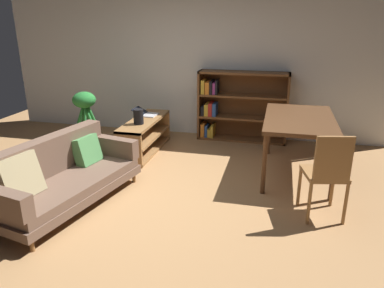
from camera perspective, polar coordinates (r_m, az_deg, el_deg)
name	(u,v)px	position (r m, az deg, el deg)	size (l,w,h in m)	color
ground_plane	(137,198)	(4.43, -8.52, -8.29)	(8.16, 8.16, 0.00)	#A87A4C
back_wall_panel	(191,58)	(6.55, -0.15, 13.23)	(6.80, 0.10, 2.70)	silver
fabric_couch	(60,175)	(4.37, -19.79, -4.58)	(1.11, 1.92, 0.75)	brown
media_console	(145,136)	(5.80, -7.32, 1.28)	(0.40, 1.36, 0.52)	olive
open_laptop	(147,113)	(5.99, -7.05, 4.73)	(0.39, 0.30, 0.11)	silver
desk_speaker	(138,117)	(5.47, -8.30, 4.22)	(0.15, 0.15, 0.22)	black
potted_floor_plant	(85,113)	(6.23, -16.21, 4.70)	(0.42, 0.42, 0.89)	#333338
dining_table	(299,123)	(4.99, 16.29, 3.18)	(0.88, 1.49, 0.79)	#56351E
dining_chair_near	(327,172)	(3.99, 20.22, -4.04)	(0.49, 0.50, 0.95)	olive
bookshelf	(237,106)	(6.34, 6.96, 5.86)	(1.50, 0.34, 1.17)	brown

